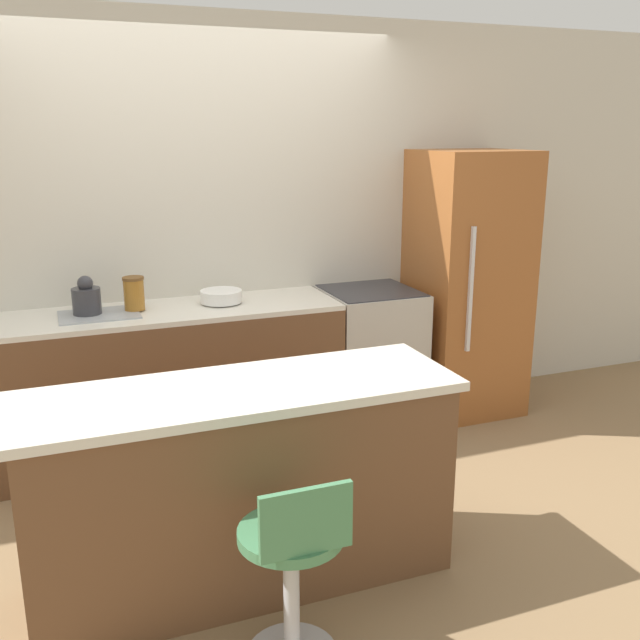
# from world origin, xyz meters

# --- Properties ---
(ground_plane) EXTENTS (14.00, 14.00, 0.00)m
(ground_plane) POSITION_xyz_m (0.00, 0.00, 0.00)
(ground_plane) COLOR #8E704C
(wall_back) EXTENTS (8.00, 0.06, 2.60)m
(wall_back) POSITION_xyz_m (0.00, 0.64, 1.30)
(wall_back) COLOR beige
(wall_back) RESTS_ON ground_plane
(back_counter) EXTENTS (2.07, 0.59, 0.91)m
(back_counter) POSITION_xyz_m (-0.31, 0.31, 0.45)
(back_counter) COLOR brown
(back_counter) RESTS_ON ground_plane
(kitchen_island) EXTENTS (1.83, 0.59, 0.90)m
(kitchen_island) POSITION_xyz_m (-0.23, -1.09, 0.45)
(kitchen_island) COLOR brown
(kitchen_island) RESTS_ON ground_plane
(oven_range) EXTENTS (0.59, 0.60, 0.91)m
(oven_range) POSITION_xyz_m (1.03, 0.31, 0.45)
(oven_range) COLOR #B7B2A8
(oven_range) RESTS_ON ground_plane
(refrigerator) EXTENTS (0.68, 0.67, 1.78)m
(refrigerator) POSITION_xyz_m (1.74, 0.29, 0.89)
(refrigerator) COLOR #995628
(refrigerator) RESTS_ON ground_plane
(stool_chair) EXTENTS (0.38, 0.38, 0.79)m
(stool_chair) POSITION_xyz_m (-0.20, -1.66, 0.39)
(stool_chair) COLOR #B7B7BC
(stool_chair) RESTS_ON ground_plane
(kettle) EXTENTS (0.16, 0.16, 0.22)m
(kettle) POSITION_xyz_m (-0.73, 0.35, 0.99)
(kettle) COLOR #333338
(kettle) RESTS_ON back_counter
(mixing_bowl) EXTENTS (0.25, 0.25, 0.07)m
(mixing_bowl) POSITION_xyz_m (0.04, 0.35, 0.94)
(mixing_bowl) COLOR white
(mixing_bowl) RESTS_ON back_counter
(canister_jar) EXTENTS (0.12, 0.12, 0.19)m
(canister_jar) POSITION_xyz_m (-0.47, 0.35, 1.00)
(canister_jar) COLOR #9E6623
(canister_jar) RESTS_ON back_counter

